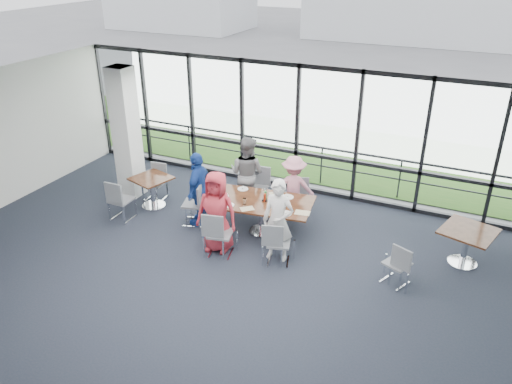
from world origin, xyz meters
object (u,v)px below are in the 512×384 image
at_px(chair_main_fr, 294,198).
at_px(side_table_right, 468,235).
at_px(diner_far_right, 293,187).
at_px(structural_column, 126,134).
at_px(chair_spare_r, 397,263).
at_px(chair_main_fl, 257,188).
at_px(chair_main_nr, 279,243).
at_px(diner_near_right, 278,221).
at_px(diner_end, 199,188).
at_px(chair_main_nl, 220,234).
at_px(chair_spare_la, 121,200).
at_px(side_table_left, 152,182).
at_px(chair_spare_lb, 155,183).
at_px(chair_main_end, 194,204).
at_px(diner_far_left, 247,173).
at_px(diner_near_left, 217,212).
at_px(main_table, 262,206).

bearing_deg(chair_main_fr, side_table_right, 151.22).
xyz_separation_m(diner_far_right, chair_main_fr, (-0.02, 0.14, -0.33)).
height_order(structural_column, chair_main_fr, structural_column).
distance_m(diner_far_right, chair_spare_r, 3.08).
distance_m(structural_column, side_table_right, 7.87).
xyz_separation_m(side_table_right, diner_far_right, (-3.72, 0.37, 0.10)).
bearing_deg(chair_main_fl, chair_main_nr, 117.92).
distance_m(diner_near_right, diner_end, 2.23).
distance_m(chair_main_nl, chair_spare_la, 2.76).
bearing_deg(diner_end, structural_column, -110.06).
xyz_separation_m(side_table_left, chair_spare_lb, (-0.15, 0.31, -0.18)).
bearing_deg(chair_main_fl, diner_near_right, 118.24).
distance_m(chair_main_nr, chair_main_end, 2.39).
bearing_deg(chair_spare_lb, chair_main_end, 151.25).
relative_size(diner_near_right, diner_far_left, 0.95).
height_order(diner_far_left, chair_main_end, diner_far_left).
height_order(diner_near_right, chair_main_nl, diner_near_right).
relative_size(side_table_left, diner_far_right, 0.67).
relative_size(diner_near_left, chair_spare_lb, 1.93).
bearing_deg(chair_spare_r, diner_end, -162.08).
xyz_separation_m(structural_column, chair_main_end, (2.20, -0.64, -1.11)).
bearing_deg(chair_main_nl, diner_end, 124.25).
bearing_deg(chair_main_end, chair_main_nr, 57.60).
xyz_separation_m(diner_far_right, chair_spare_lb, (-3.38, -0.60, -0.30)).
height_order(chair_main_nr, chair_spare_la, chair_spare_la).
bearing_deg(chair_spare_lb, chair_spare_la, 77.19).
distance_m(side_table_left, chair_main_fr, 3.38).
height_order(chair_main_nr, chair_main_fr, chair_main_nr).
bearing_deg(diner_far_right, chair_main_end, 13.32).
distance_m(diner_end, chair_main_fr, 2.22).
bearing_deg(chair_main_end, diner_near_right, 60.38).
height_order(structural_column, diner_near_left, structural_column).
relative_size(diner_far_left, chair_spare_la, 1.88).
distance_m(side_table_left, side_table_right, 6.97).
bearing_deg(side_table_left, chair_main_end, -12.20).
distance_m(side_table_left, diner_near_right, 3.66).
xyz_separation_m(side_table_left, diner_near_right, (3.56, -0.81, 0.23)).
height_order(diner_near_right, chair_spare_lb, diner_near_right).
bearing_deg(chair_spare_lb, chair_main_fr, -174.36).
height_order(diner_far_left, chair_main_nr, diner_far_left).
bearing_deg(side_table_left, structural_column, 158.16).
distance_m(main_table, chair_spare_r, 3.08).
distance_m(side_table_left, chair_spare_lb, 0.39).
relative_size(chair_main_nl, chair_main_fl, 1.03).
distance_m(structural_column, chair_main_end, 2.54).
xyz_separation_m(structural_column, diner_end, (2.28, -0.54, -0.76)).
bearing_deg(diner_near_right, structural_column, 162.79).
xyz_separation_m(diner_far_right, chair_main_nl, (-0.76, -2.07, -0.27)).
bearing_deg(diner_near_left, chair_spare_lb, 144.55).
distance_m(side_table_left, diner_far_right, 3.35).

